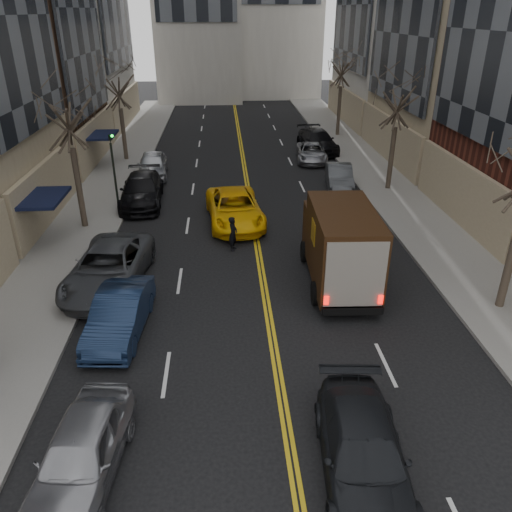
{
  "coord_description": "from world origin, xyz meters",
  "views": [
    {
      "loc": [
        -1.51,
        -4.51,
        10.23
      ],
      "look_at": [
        -0.43,
        11.69,
        2.2
      ],
      "focal_mm": 35.0,
      "sensor_mm": 36.0,
      "label": 1
    }
  ],
  "objects": [
    {
      "name": "parked_rt_a",
      "position": [
        5.81,
        25.68,
        0.72
      ],
      "size": [
        2.06,
        4.52,
        1.44
      ],
      "primitive_type": "imported",
      "rotation": [
        0.0,
        0.0,
        -0.13
      ],
      "color": "#43464A",
      "rests_on": "ground"
    },
    {
      "name": "sidewalk_right",
      "position": [
        9.0,
        27.0,
        0.07
      ],
      "size": [
        4.0,
        66.0,
        0.15
      ],
      "primitive_type": "cube",
      "color": "slate",
      "rests_on": "ground"
    },
    {
      "name": "sidewalk_left",
      "position": [
        -9.0,
        27.0,
        0.07
      ],
      "size": [
        4.0,
        66.0,
        0.15
      ],
      "primitive_type": "cube",
      "color": "slate",
      "rests_on": "ground"
    },
    {
      "name": "parked_lf_c",
      "position": [
        -6.3,
        13.81,
        0.83
      ],
      "size": [
        3.28,
        6.18,
        1.66
      ],
      "primitive_type": "imported",
      "rotation": [
        0.0,
        0.0,
        -0.09
      ],
      "color": "#43464A",
      "rests_on": "ground"
    },
    {
      "name": "traffic_signal",
      "position": [
        -7.39,
        22.0,
        2.82
      ],
      "size": [
        0.29,
        0.26,
        4.7
      ],
      "color": "black",
      "rests_on": "sidewalk_left"
    },
    {
      "name": "tree_rt_far",
      "position": [
        8.8,
        40.0,
        6.74
      ],
      "size": [
        3.2,
        3.2,
        9.11
      ],
      "color": "#382D23",
      "rests_on": "sidewalk_right"
    },
    {
      "name": "tree_lf_mid",
      "position": [
        -8.8,
        20.0,
        6.6
      ],
      "size": [
        3.2,
        3.2,
        8.91
      ],
      "color": "#382D23",
      "rests_on": "sidewalk_left"
    },
    {
      "name": "tree_rt_mid",
      "position": [
        8.8,
        25.0,
        6.17
      ],
      "size": [
        3.2,
        3.2,
        8.32
      ],
      "color": "#382D23",
      "rests_on": "sidewalk_right"
    },
    {
      "name": "parked_lf_a",
      "position": [
        -5.1,
        4.31,
        0.75
      ],
      "size": [
        2.2,
        4.56,
        1.5
      ],
      "primitive_type": "imported",
      "rotation": [
        0.0,
        0.0,
        -0.1
      ],
      "color": "#929398",
      "rests_on": "ground"
    },
    {
      "name": "tree_lf_far",
      "position": [
        -8.8,
        33.0,
        6.02
      ],
      "size": [
        3.2,
        3.2,
        8.12
      ],
      "color": "#382D23",
      "rests_on": "sidewalk_left"
    },
    {
      "name": "parked_lf_e",
      "position": [
        -6.3,
        28.85,
        0.81
      ],
      "size": [
        2.22,
        4.87,
        1.62
      ],
      "primitive_type": "imported",
      "rotation": [
        0.0,
        0.0,
        0.07
      ],
      "color": "#ABAEB2",
      "rests_on": "ground"
    },
    {
      "name": "parked_rt_c",
      "position": [
        6.05,
        34.84,
        0.83
      ],
      "size": [
        2.99,
        5.94,
        1.66
      ],
      "primitive_type": "imported",
      "rotation": [
        0.0,
        0.0,
        0.12
      ],
      "color": "black",
      "rests_on": "ground"
    },
    {
      "name": "parked_rt_b",
      "position": [
        5.1,
        31.98,
        0.65
      ],
      "size": [
        2.64,
        4.88,
        1.3
      ],
      "primitive_type": "imported",
      "rotation": [
        0.0,
        0.0,
        -0.11
      ],
      "color": "#95969C",
      "rests_on": "ground"
    },
    {
      "name": "taxi",
      "position": [
        -0.99,
        20.23,
        0.82
      ],
      "size": [
        3.26,
        6.12,
        1.64
      ],
      "primitive_type": "imported",
      "rotation": [
        0.0,
        0.0,
        0.09
      ],
      "color": "yellow",
      "rests_on": "ground"
    },
    {
      "name": "parked_lf_b",
      "position": [
        -5.27,
        10.37,
        0.75
      ],
      "size": [
        1.95,
        4.69,
        1.51
      ],
      "primitive_type": "imported",
      "rotation": [
        0.0,
        0.0,
        -0.08
      ],
      "color": "#121F39",
      "rests_on": "ground"
    },
    {
      "name": "parked_lf_d",
      "position": [
        -6.3,
        23.49,
        0.82
      ],
      "size": [
        2.59,
        5.76,
        1.64
      ],
      "primitive_type": "imported",
      "rotation": [
        0.0,
        0.0,
        0.05
      ],
      "color": "black",
      "rests_on": "ground"
    },
    {
      "name": "observer_sedan",
      "position": [
        1.62,
        3.91,
        0.72
      ],
      "size": [
        2.42,
        5.11,
        1.44
      ],
      "rotation": [
        0.0,
        0.0,
        -0.08
      ],
      "color": "black",
      "rests_on": "ground"
    },
    {
      "name": "pedestrian",
      "position": [
        -1.16,
        16.88,
        0.83
      ],
      "size": [
        0.55,
        0.69,
        1.66
      ],
      "primitive_type": "imported",
      "rotation": [
        0.0,
        0.0,
        1.29
      ],
      "color": "black",
      "rests_on": "ground"
    },
    {
      "name": "ups_truck",
      "position": [
        3.08,
        13.41,
        1.71
      ],
      "size": [
        2.74,
        6.3,
        3.4
      ],
      "rotation": [
        0.0,
        0.0,
        -0.04
      ],
      "color": "black",
      "rests_on": "ground"
    }
  ]
}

